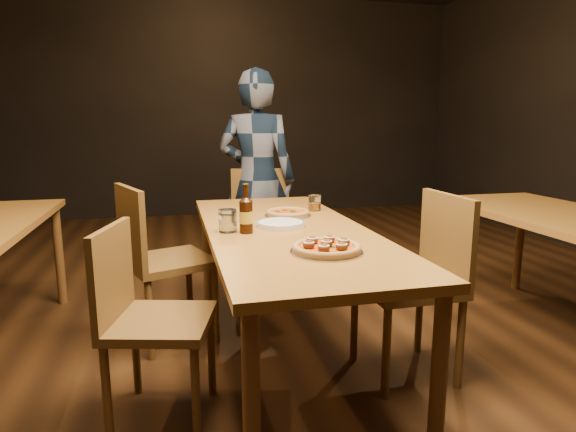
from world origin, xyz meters
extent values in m
plane|color=black|center=(0.00, 0.00, 0.00)|extent=(9.00, 9.00, 0.00)
plane|color=black|center=(0.00, 4.50, 1.50)|extent=(7.00, 0.00, 7.00)
cube|color=brown|center=(0.00, 0.00, 0.73)|extent=(0.80, 2.00, 0.04)
cylinder|color=brown|center=(-0.34, -0.94, 0.35)|extent=(0.06, 0.06, 0.71)
cylinder|color=brown|center=(-0.34, 0.94, 0.35)|extent=(0.06, 0.06, 0.71)
cylinder|color=brown|center=(0.34, -0.94, 0.35)|extent=(0.06, 0.06, 0.71)
cylinder|color=brown|center=(0.34, 0.94, 0.35)|extent=(0.06, 0.06, 0.71)
cylinder|color=brown|center=(-1.36, 1.24, 0.35)|extent=(0.06, 0.06, 0.71)
cylinder|color=brown|center=(1.36, 0.74, 0.35)|extent=(0.06, 0.06, 0.71)
cylinder|color=brown|center=(2.04, 0.74, 0.35)|extent=(0.06, 0.06, 0.71)
cylinder|color=#B7B7BF|center=(0.05, -0.51, 0.75)|extent=(0.31, 0.31, 0.01)
cylinder|color=#AD7D48|center=(0.05, -0.51, 0.76)|extent=(0.28, 0.28, 0.02)
torus|color=#AD7D48|center=(0.05, -0.51, 0.77)|extent=(0.29, 0.29, 0.03)
cylinder|color=#AA370A|center=(0.05, -0.51, 0.77)|extent=(0.23, 0.23, 0.00)
cylinder|color=#B7B7BF|center=(0.09, 0.31, 0.75)|extent=(0.27, 0.27, 0.01)
cylinder|color=#AD7D48|center=(0.09, 0.31, 0.76)|extent=(0.25, 0.25, 0.02)
torus|color=#AD7D48|center=(0.09, 0.31, 0.77)|extent=(0.25, 0.25, 0.03)
cylinder|color=#AA370A|center=(0.09, 0.31, 0.77)|extent=(0.19, 0.19, 0.00)
cylinder|color=white|center=(-0.02, 0.04, 0.76)|extent=(0.25, 0.25, 0.02)
cylinder|color=black|center=(-0.22, -0.07, 0.83)|extent=(0.06, 0.06, 0.16)
cylinder|color=black|center=(-0.22, -0.07, 0.95)|extent=(0.03, 0.03, 0.08)
cylinder|color=gold|center=(-0.22, -0.07, 0.83)|extent=(0.07, 0.07, 0.06)
cylinder|color=white|center=(-0.30, -0.03, 0.81)|extent=(0.09, 0.09, 0.11)
cylinder|color=#A05D12|center=(0.29, 0.44, 0.80)|extent=(0.08, 0.08, 0.10)
imported|color=black|center=(0.09, 1.38, 0.84)|extent=(0.73, 0.62, 1.69)
camera|label=1|loc=(-0.56, -2.35, 1.28)|focal=30.00mm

